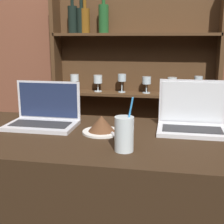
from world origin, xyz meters
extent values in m
cube|color=brown|center=(0.00, 1.49, 1.35)|extent=(7.00, 0.06, 2.70)
cube|color=#472D19|center=(-0.68, 1.37, 0.88)|extent=(0.03, 0.18, 1.75)
cube|color=#472D19|center=(0.53, 1.37, 0.88)|extent=(0.03, 0.18, 1.75)
cube|color=#472D19|center=(-0.08, 1.46, 0.88)|extent=(1.23, 0.02, 1.75)
cube|color=#472D19|center=(-0.08, 1.37, 0.53)|extent=(1.19, 0.18, 0.02)
cube|color=#472D19|center=(-0.08, 1.37, 0.96)|extent=(1.19, 0.18, 0.02)
cube|color=#472D19|center=(-0.08, 1.37, 1.40)|extent=(1.19, 0.18, 0.02)
cylinder|color=silver|center=(-0.54, 1.37, 0.98)|extent=(0.06, 0.06, 0.01)
cylinder|color=silver|center=(-0.54, 1.37, 1.01)|extent=(0.01, 0.01, 0.07)
cylinder|color=silver|center=(-0.54, 1.37, 1.08)|extent=(0.07, 0.07, 0.05)
cylinder|color=silver|center=(-0.36, 1.37, 0.98)|extent=(0.06, 0.06, 0.01)
cylinder|color=silver|center=(-0.36, 1.37, 1.01)|extent=(0.01, 0.01, 0.06)
cylinder|color=silver|center=(-0.36, 1.37, 1.07)|extent=(0.07, 0.07, 0.06)
cylinder|color=silver|center=(-0.17, 1.37, 0.98)|extent=(0.06, 0.06, 0.01)
cylinder|color=silver|center=(-0.17, 1.37, 1.02)|extent=(0.01, 0.01, 0.08)
cylinder|color=silver|center=(-0.17, 1.37, 1.09)|extent=(0.06, 0.06, 0.05)
cylinder|color=silver|center=(0.02, 1.37, 0.98)|extent=(0.06, 0.06, 0.01)
cylinder|color=silver|center=(0.02, 1.37, 1.01)|extent=(0.01, 0.01, 0.06)
cylinder|color=silver|center=(0.02, 1.37, 1.07)|extent=(0.06, 0.06, 0.05)
cylinder|color=silver|center=(0.20, 1.37, 0.98)|extent=(0.06, 0.06, 0.01)
cylinder|color=silver|center=(0.20, 1.37, 1.01)|extent=(0.01, 0.01, 0.06)
cylinder|color=silver|center=(0.20, 1.37, 1.06)|extent=(0.07, 0.07, 0.06)
cylinder|color=silver|center=(0.39, 1.37, 0.98)|extent=(0.05, 0.05, 0.01)
cylinder|color=silver|center=(0.39, 1.37, 1.01)|extent=(0.01, 0.01, 0.07)
cylinder|color=silver|center=(0.39, 1.37, 1.08)|extent=(0.06, 0.06, 0.06)
cylinder|color=brown|center=(-0.45, 1.37, 1.50)|extent=(0.07, 0.07, 0.17)
cylinder|color=brown|center=(-0.45, 1.37, 1.61)|extent=(0.03, 0.03, 0.06)
cylinder|color=black|center=(-0.48, 1.37, 1.50)|extent=(0.07, 0.07, 0.18)
cylinder|color=black|center=(-0.48, 1.37, 1.62)|extent=(0.02, 0.02, 0.06)
cylinder|color=black|center=(-0.54, 1.37, 1.51)|extent=(0.07, 0.07, 0.19)
cylinder|color=black|center=(-0.54, 1.37, 1.64)|extent=(0.02, 0.02, 0.06)
cylinder|color=#1E4C23|center=(-0.31, 1.37, 1.51)|extent=(0.07, 0.07, 0.20)
cylinder|color=#1E4C23|center=(-0.31, 1.37, 1.64)|extent=(0.03, 0.03, 0.07)
cube|color=silver|center=(-0.41, 0.41, 0.97)|extent=(0.33, 0.21, 0.02)
cube|color=#28282B|center=(-0.41, 0.40, 0.98)|extent=(0.28, 0.11, 0.00)
cube|color=silver|center=(-0.41, 0.51, 1.07)|extent=(0.33, 0.00, 0.19)
cube|color=#1E2847|center=(-0.41, 0.51, 1.07)|extent=(0.30, 0.01, 0.17)
cube|color=silver|center=(0.29, 0.45, 0.97)|extent=(0.31, 0.21, 0.02)
cube|color=#28282B|center=(0.29, 0.44, 0.98)|extent=(0.26, 0.11, 0.00)
cube|color=silver|center=(0.29, 0.55, 1.08)|extent=(0.31, 0.00, 0.21)
cube|color=silver|center=(0.29, 0.55, 1.08)|extent=(0.28, 0.01, 0.19)
cylinder|color=silver|center=(-0.10, 0.37, 0.96)|extent=(0.17, 0.17, 0.01)
cone|color=#51301C|center=(-0.10, 0.37, 1.01)|extent=(0.12, 0.12, 0.07)
cube|color=#B7B7BC|center=(-0.06, 0.36, 0.97)|extent=(0.08, 0.16, 0.00)
cylinder|color=silver|center=(0.03, 0.17, 1.03)|extent=(0.07, 0.07, 0.13)
cylinder|color=#338CD8|center=(0.04, 0.17, 1.06)|extent=(0.04, 0.01, 0.21)
camera|label=1|loc=(0.19, -0.94, 1.38)|focal=50.00mm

